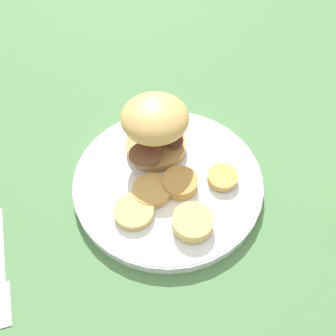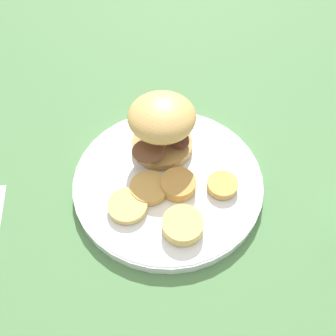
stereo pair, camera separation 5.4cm
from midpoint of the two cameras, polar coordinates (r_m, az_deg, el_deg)
The scene contains 8 objects.
ground_plane at distance 0.58m, azimuth -2.69°, elevation -2.70°, with size 4.00×4.00×0.00m, color #4C7A47.
dinner_plate at distance 0.57m, azimuth -2.72°, elevation -2.15°, with size 0.27×0.27×0.02m.
sandwich at distance 0.56m, azimuth -4.60°, elevation 5.75°, with size 0.12×0.10×0.09m.
potato_round_0 at distance 0.55m, azimuth -1.07°, elevation -2.36°, with size 0.05×0.05×0.02m, color #BC8942.
potato_round_1 at distance 0.52m, azimuth 0.58°, elevation -8.08°, with size 0.05×0.05×0.02m, color #DBB766.
potato_round_2 at distance 0.56m, azimuth 5.21°, elevation -1.58°, with size 0.04×0.04×0.01m, color tan.
potato_round_3 at distance 0.53m, azimuth -7.91°, elevation -6.44°, with size 0.05×0.05×0.01m, color #DBB766.
potato_round_4 at distance 0.55m, azimuth -5.22°, elevation -3.44°, with size 0.05×0.05×0.01m, color tan.
Camera 1 is at (-0.30, -0.12, 0.48)m, focal length 42.00 mm.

